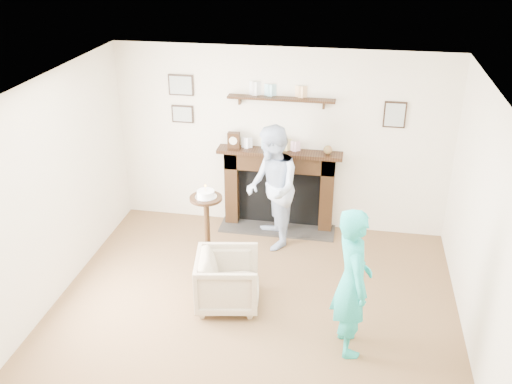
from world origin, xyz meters
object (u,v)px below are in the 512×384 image
man (271,243)px  pedestal_table (207,221)px  woman (347,346)px  armchair (229,303)px

man → pedestal_table: size_ratio=1.36×
man → woman: 2.17m
armchair → woman: 1.43m
pedestal_table → woman: bearing=-30.9°
pedestal_table → man: bearing=53.4°
armchair → woman: size_ratio=0.44×
armchair → man: bearing=-20.8°
armchair → woman: woman is taller
woman → armchair: bearing=54.8°
man → woman: size_ratio=1.05×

